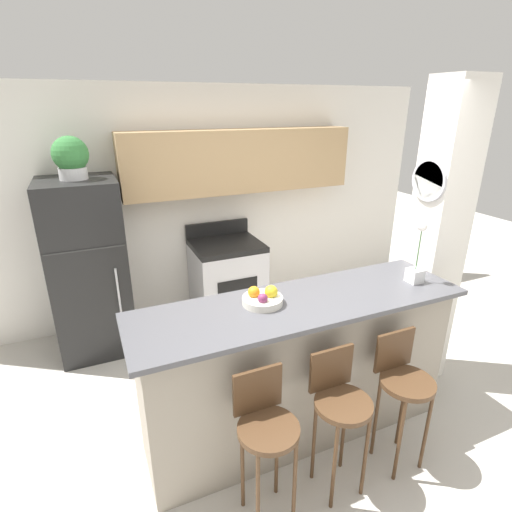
# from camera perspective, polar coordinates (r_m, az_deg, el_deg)

# --- Properties ---
(ground_plane) EXTENTS (14.00, 14.00, 0.00)m
(ground_plane) POSITION_cam_1_polar(r_m,az_deg,el_deg) (3.37, 5.75, -23.28)
(ground_plane) COLOR beige
(wall_back) EXTENTS (5.60, 0.38, 2.55)m
(wall_back) POSITION_cam_1_polar(r_m,az_deg,el_deg) (4.56, -5.45, 9.72)
(wall_back) COLOR white
(wall_back) RESTS_ON ground_plane
(pillar_right) EXTENTS (0.38, 0.32, 2.55)m
(pillar_right) POSITION_cam_1_polar(r_m,az_deg,el_deg) (3.62, 24.38, 1.92)
(pillar_right) COLOR white
(pillar_right) RESTS_ON ground_plane
(counter_bar) EXTENTS (2.34, 0.66, 1.10)m
(counter_bar) POSITION_cam_1_polar(r_m,az_deg,el_deg) (3.01, 6.14, -15.69)
(counter_bar) COLOR gray
(counter_bar) RESTS_ON ground_plane
(refrigerator) EXTENTS (0.69, 0.74, 1.72)m
(refrigerator) POSITION_cam_1_polar(r_m,az_deg,el_deg) (4.18, -22.78, -1.63)
(refrigerator) COLOR black
(refrigerator) RESTS_ON ground_plane
(stove_range) EXTENTS (0.75, 0.67, 1.07)m
(stove_range) POSITION_cam_1_polar(r_m,az_deg,el_deg) (4.58, -4.12, -3.42)
(stove_range) COLOR silver
(stove_range) RESTS_ON ground_plane
(bar_stool_left) EXTENTS (0.35, 0.35, 0.96)m
(bar_stool_left) POSITION_cam_1_polar(r_m,az_deg,el_deg) (2.45, 1.38, -23.38)
(bar_stool_left) COLOR #4C331E
(bar_stool_left) RESTS_ON ground_plane
(bar_stool_mid) EXTENTS (0.35, 0.35, 0.96)m
(bar_stool_mid) POSITION_cam_1_polar(r_m,az_deg,el_deg) (2.64, 11.82, -19.92)
(bar_stool_mid) COLOR #4C331E
(bar_stool_mid) RESTS_ON ground_plane
(bar_stool_right) EXTENTS (0.35, 0.35, 0.96)m
(bar_stool_right) POSITION_cam_1_polar(r_m,az_deg,el_deg) (2.91, 20.22, -16.56)
(bar_stool_right) COLOR #4C331E
(bar_stool_right) RESTS_ON ground_plane
(potted_plant_on_fridge) EXTENTS (0.31, 0.31, 0.37)m
(potted_plant_on_fridge) POSITION_cam_1_polar(r_m,az_deg,el_deg) (3.93, -24.95, 12.67)
(potted_plant_on_fridge) COLOR silver
(potted_plant_on_fridge) RESTS_ON refrigerator
(orchid_vase) EXTENTS (0.10, 0.10, 0.47)m
(orchid_vase) POSITION_cam_1_polar(r_m,az_deg,el_deg) (3.16, 21.95, -1.07)
(orchid_vase) COLOR white
(orchid_vase) RESTS_ON counter_bar
(fruit_bowl) EXTENTS (0.27, 0.27, 0.12)m
(fruit_bowl) POSITION_cam_1_polar(r_m,az_deg,el_deg) (2.66, 0.98, -6.06)
(fruit_bowl) COLOR silver
(fruit_bowl) RESTS_ON counter_bar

